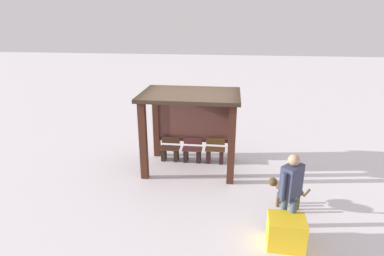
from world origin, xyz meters
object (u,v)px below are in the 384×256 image
Objects in this scene: bench_left_inside at (170,151)px; bench_center_inside at (192,153)px; grit_bin at (286,232)px; dog at (287,190)px; person_walking at (291,188)px; bench_right_inside at (215,153)px; bus_shelter at (194,113)px.

bench_left_inside reaches higher than bench_center_inside.
dog is at bearing 81.19° from grit_bin.
person_walking is 2.02× the size of dog.
bench_right_inside is at bearing 117.60° from person_walking.
bench_left_inside is 0.40× the size of person_walking.
bench_center_inside is at bearing 106.85° from bus_shelter.
dog is 1.36m from grit_bin.
person_walking is at bearing 78.64° from grit_bin.
bus_shelter reaches higher than bench_left_inside.
bus_shelter is 3.68m from person_walking.
bench_center_inside is 0.70m from bench_right_inside.
grit_bin is at bearing -98.81° from dog.
bench_right_inside is 0.84× the size of dog.
bench_right_inside is 2.86m from dog.
bench_left_inside is 3.87m from dog.
person_walking is (2.34, -3.15, 0.76)m from bench_center_inside.
bus_shelter is at bearing 123.47° from grit_bin.
grit_bin is (2.95, -3.57, 0.02)m from bench_left_inside.
dog is (1.77, -2.24, 0.18)m from bench_right_inside.
bench_left_inside is at bearing 129.57° from grit_bin.
bus_shelter is 1.55× the size of person_walking.
person_walking reaches higher than bench_center_inside.
bench_right_inside reaches higher than dog.
person_walking is 1.08m from dog.
bench_left_inside is at bearing 180.00° from bench_right_inside.
person_walking reaches higher than bench_right_inside.
bus_shelter is at bearing -153.99° from bench_right_inside.
grit_bin is (-0.09, -0.42, -0.73)m from person_walking.
dog is at bearing -35.33° from bench_left_inside.
bus_shelter is 3.28m from dog.
bench_center_inside is 1.00× the size of grit_bin.
bench_right_inside is at bearing 113.61° from grit_bin.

